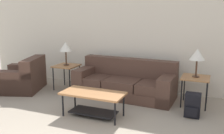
{
  "coord_description": "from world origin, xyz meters",
  "views": [
    {
      "loc": [
        1.68,
        -1.78,
        1.83
      ],
      "look_at": [
        -0.15,
        2.65,
        0.8
      ],
      "focal_mm": 40.0,
      "sensor_mm": 36.0,
      "label": 1
    }
  ],
  "objects_px": {
    "armchair": "(23,79)",
    "backpack": "(193,105)",
    "side_table_right": "(195,80)",
    "couch": "(125,83)",
    "table_lamp_left": "(66,47)",
    "coffee_table": "(93,99)",
    "table_lamp_right": "(197,55)",
    "side_table_left": "(66,68)"
  },
  "relations": [
    {
      "from": "armchair",
      "to": "table_lamp_left",
      "type": "xyz_separation_m",
      "value": [
        0.93,
        0.5,
        0.75
      ]
    },
    {
      "from": "side_table_right",
      "to": "backpack",
      "type": "relative_size",
      "value": 1.38
    },
    {
      "from": "coffee_table",
      "to": "table_lamp_left",
      "type": "bearing_deg",
      "value": 137.03
    },
    {
      "from": "couch",
      "to": "coffee_table",
      "type": "distance_m",
      "value": 1.31
    },
    {
      "from": "table_lamp_left",
      "to": "backpack",
      "type": "bearing_deg",
      "value": -11.27
    },
    {
      "from": "armchair",
      "to": "table_lamp_left",
      "type": "distance_m",
      "value": 1.29
    },
    {
      "from": "couch",
      "to": "backpack",
      "type": "height_order",
      "value": "couch"
    },
    {
      "from": "armchair",
      "to": "table_lamp_left",
      "type": "bearing_deg",
      "value": 28.29
    },
    {
      "from": "backpack",
      "to": "side_table_left",
      "type": "bearing_deg",
      "value": 168.73
    },
    {
      "from": "armchair",
      "to": "table_lamp_right",
      "type": "relative_size",
      "value": 2.26
    },
    {
      "from": "armchair",
      "to": "side_table_left",
      "type": "bearing_deg",
      "value": 28.29
    },
    {
      "from": "coffee_table",
      "to": "backpack",
      "type": "xyz_separation_m",
      "value": [
        1.66,
        0.67,
        -0.12
      ]
    },
    {
      "from": "side_table_right",
      "to": "backpack",
      "type": "height_order",
      "value": "side_table_right"
    },
    {
      "from": "table_lamp_left",
      "to": "backpack",
      "type": "xyz_separation_m",
      "value": [
        3.03,
        -0.6,
        -0.83
      ]
    },
    {
      "from": "couch",
      "to": "armchair",
      "type": "height_order",
      "value": "couch"
    },
    {
      "from": "armchair",
      "to": "side_table_right",
      "type": "distance_m",
      "value": 3.98
    },
    {
      "from": "coffee_table",
      "to": "table_lamp_right",
      "type": "xyz_separation_m",
      "value": [
        1.65,
        1.27,
        0.71
      ]
    },
    {
      "from": "table_lamp_left",
      "to": "table_lamp_right",
      "type": "distance_m",
      "value": 3.01
    },
    {
      "from": "couch",
      "to": "side_table_left",
      "type": "relative_size",
      "value": 3.8
    },
    {
      "from": "couch",
      "to": "side_table_left",
      "type": "xyz_separation_m",
      "value": [
        -1.51,
        -0.03,
        0.24
      ]
    },
    {
      "from": "armchair",
      "to": "backpack",
      "type": "bearing_deg",
      "value": -1.53
    },
    {
      "from": "coffee_table",
      "to": "table_lamp_left",
      "type": "xyz_separation_m",
      "value": [
        -1.37,
        1.27,
        0.71
      ]
    },
    {
      "from": "couch",
      "to": "table_lamp_left",
      "type": "distance_m",
      "value": 1.68
    },
    {
      "from": "couch",
      "to": "armchair",
      "type": "relative_size",
      "value": 1.77
    },
    {
      "from": "couch",
      "to": "table_lamp_left",
      "type": "xyz_separation_m",
      "value": [
        -1.51,
        -0.03,
        0.74
      ]
    },
    {
      "from": "side_table_right",
      "to": "coffee_table",
      "type": "bearing_deg",
      "value": -142.29
    },
    {
      "from": "coffee_table",
      "to": "side_table_right",
      "type": "distance_m",
      "value": 2.09
    },
    {
      "from": "armchair",
      "to": "table_lamp_right",
      "type": "height_order",
      "value": "table_lamp_right"
    },
    {
      "from": "table_lamp_left",
      "to": "side_table_right",
      "type": "bearing_deg",
      "value": 0.0
    },
    {
      "from": "side_table_right",
      "to": "backpack",
      "type": "xyz_separation_m",
      "value": [
        0.02,
        -0.6,
        -0.33
      ]
    },
    {
      "from": "couch",
      "to": "side_table_right",
      "type": "height_order",
      "value": "couch"
    },
    {
      "from": "armchair",
      "to": "side_table_left",
      "type": "distance_m",
      "value": 1.08
    },
    {
      "from": "side_table_right",
      "to": "table_lamp_left",
      "type": "xyz_separation_m",
      "value": [
        -3.01,
        0.0,
        0.5
      ]
    },
    {
      "from": "table_lamp_right",
      "to": "backpack",
      "type": "bearing_deg",
      "value": -88.38
    },
    {
      "from": "coffee_table",
      "to": "side_table_left",
      "type": "relative_size",
      "value": 1.91
    },
    {
      "from": "backpack",
      "to": "table_lamp_right",
      "type": "bearing_deg",
      "value": 91.62
    },
    {
      "from": "armchair",
      "to": "coffee_table",
      "type": "distance_m",
      "value": 2.42
    },
    {
      "from": "side_table_left",
      "to": "backpack",
      "type": "relative_size",
      "value": 1.38
    },
    {
      "from": "side_table_left",
      "to": "side_table_right",
      "type": "bearing_deg",
      "value": 0.0
    },
    {
      "from": "coffee_table",
      "to": "side_table_right",
      "type": "bearing_deg",
      "value": 37.71
    },
    {
      "from": "backpack",
      "to": "couch",
      "type": "bearing_deg",
      "value": 157.38
    },
    {
      "from": "table_lamp_right",
      "to": "backpack",
      "type": "distance_m",
      "value": 1.02
    }
  ]
}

